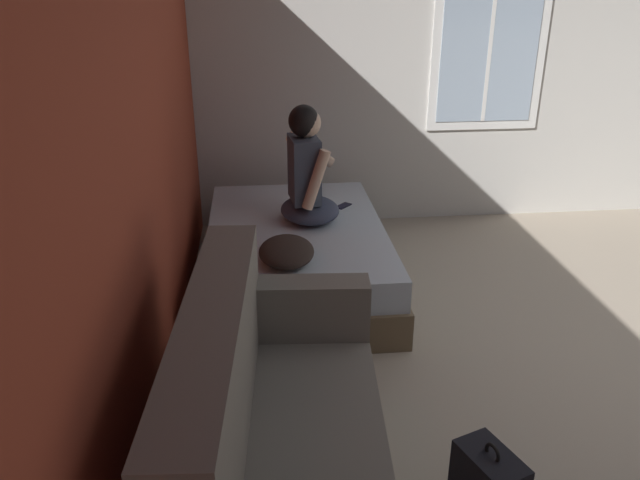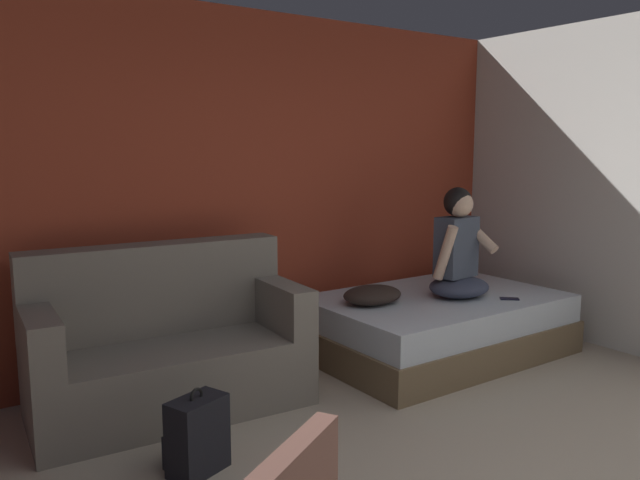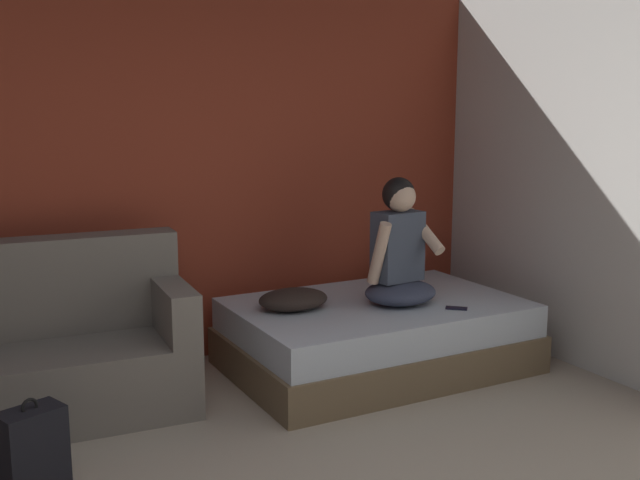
{
  "view_description": "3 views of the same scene",
  "coord_description": "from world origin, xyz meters",
  "px_view_note": "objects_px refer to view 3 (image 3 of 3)",
  "views": [
    {
      "loc": [
        -2.82,
        2.47,
        2.24
      ],
      "look_at": [
        0.52,
        2.13,
        0.77
      ],
      "focal_mm": 35.0,
      "sensor_mm": 36.0,
      "label": 1
    },
    {
      "loc": [
        -2.11,
        -1.28,
        1.67
      ],
      "look_at": [
        0.28,
        2.18,
        1.04
      ],
      "focal_mm": 35.0,
      "sensor_mm": 36.0,
      "label": 2
    },
    {
      "loc": [
        -1.27,
        -2.07,
        1.84
      ],
      "look_at": [
        0.91,
        2.01,
        1.0
      ],
      "focal_mm": 42.0,
      "sensor_mm": 36.0,
      "label": 3
    }
  ],
  "objects_px": {
    "bed": "(376,335)",
    "backpack": "(32,449)",
    "cell_phone": "(456,308)",
    "couch": "(43,352)",
    "throw_pillow": "(293,299)",
    "person_seated": "(399,253)"
  },
  "relations": [
    {
      "from": "throw_pillow",
      "to": "cell_phone",
      "type": "height_order",
      "value": "throw_pillow"
    },
    {
      "from": "bed",
      "to": "cell_phone",
      "type": "height_order",
      "value": "cell_phone"
    },
    {
      "from": "cell_phone",
      "to": "couch",
      "type": "bearing_deg",
      "value": -61.83
    },
    {
      "from": "bed",
      "to": "couch",
      "type": "height_order",
      "value": "couch"
    },
    {
      "from": "couch",
      "to": "backpack",
      "type": "height_order",
      "value": "couch"
    },
    {
      "from": "backpack",
      "to": "cell_phone",
      "type": "relative_size",
      "value": 3.18
    },
    {
      "from": "throw_pillow",
      "to": "backpack",
      "type": "bearing_deg",
      "value": -157.41
    },
    {
      "from": "cell_phone",
      "to": "bed",
      "type": "bearing_deg",
      "value": -94.84
    },
    {
      "from": "bed",
      "to": "backpack",
      "type": "xyz_separation_m",
      "value": [
        -2.38,
        -0.64,
        -0.04
      ]
    },
    {
      "from": "couch",
      "to": "backpack",
      "type": "relative_size",
      "value": 3.83
    },
    {
      "from": "backpack",
      "to": "cell_phone",
      "type": "bearing_deg",
      "value": 4.78
    },
    {
      "from": "couch",
      "to": "cell_phone",
      "type": "xyz_separation_m",
      "value": [
        2.56,
        -0.65,
        0.09
      ]
    },
    {
      "from": "bed",
      "to": "couch",
      "type": "bearing_deg",
      "value": 173.7
    },
    {
      "from": "bed",
      "to": "cell_phone",
      "type": "xyz_separation_m",
      "value": [
        0.38,
        -0.41,
        0.25
      ]
    },
    {
      "from": "couch",
      "to": "throw_pillow",
      "type": "distance_m",
      "value": 1.6
    },
    {
      "from": "backpack",
      "to": "throw_pillow",
      "type": "distance_m",
      "value": 1.96
    },
    {
      "from": "backpack",
      "to": "cell_phone",
      "type": "xyz_separation_m",
      "value": [
        2.76,
        0.23,
        0.29
      ]
    },
    {
      "from": "bed",
      "to": "throw_pillow",
      "type": "distance_m",
      "value": 0.68
    },
    {
      "from": "person_seated",
      "to": "cell_phone",
      "type": "height_order",
      "value": "person_seated"
    },
    {
      "from": "throw_pillow",
      "to": "bed",
      "type": "bearing_deg",
      "value": -9.4
    },
    {
      "from": "backpack",
      "to": "throw_pillow",
      "type": "bearing_deg",
      "value": 22.59
    },
    {
      "from": "person_seated",
      "to": "backpack",
      "type": "distance_m",
      "value": 2.63
    }
  ]
}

